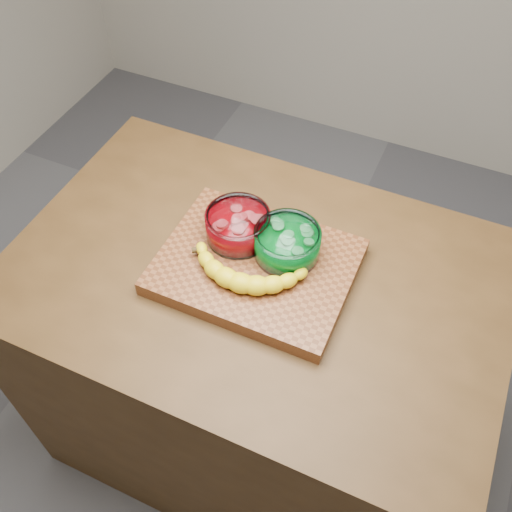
% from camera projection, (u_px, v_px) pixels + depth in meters
% --- Properties ---
extents(ground, '(3.50, 3.50, 0.00)m').
position_uv_depth(ground, '(256.00, 425.00, 2.06)').
color(ground, '#55555A').
rests_on(ground, ground).
extents(counter, '(1.20, 0.80, 0.90)m').
position_uv_depth(counter, '(256.00, 364.00, 1.72)').
color(counter, '#4A3016').
rests_on(counter, ground).
extents(cutting_board, '(0.45, 0.35, 0.04)m').
position_uv_depth(cutting_board, '(256.00, 267.00, 1.35)').
color(cutting_board, brown).
rests_on(cutting_board, counter).
extents(bowl_red, '(0.16, 0.16, 0.07)m').
position_uv_depth(bowl_red, '(238.00, 226.00, 1.36)').
color(bowl_red, white).
rests_on(bowl_red, cutting_board).
extents(bowl_green, '(0.16, 0.16, 0.07)m').
position_uv_depth(bowl_green, '(287.00, 243.00, 1.33)').
color(bowl_green, white).
rests_on(bowl_green, cutting_board).
extents(banana, '(0.31, 0.15, 0.04)m').
position_uv_depth(banana, '(245.00, 269.00, 1.30)').
color(banana, yellow).
rests_on(banana, cutting_board).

